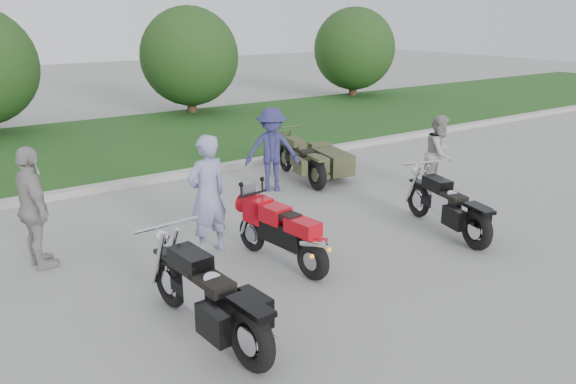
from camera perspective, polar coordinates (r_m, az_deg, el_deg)
ground at (r=8.66m, az=5.09°, el=-7.81°), size 80.00×80.00×0.00m
curb at (r=13.49m, az=-11.34°, el=1.69°), size 60.00×0.30×0.15m
grass_strip at (r=17.28m, az=-16.93°, el=4.76°), size 60.00×8.00×0.14m
tree_mid_right at (r=21.52m, az=-9.99°, el=13.41°), size 3.60×3.60×4.00m
tree_far_right at (r=25.92m, az=6.74°, el=14.24°), size 3.60×3.60×4.00m
sportbike_red at (r=8.54m, az=-0.57°, el=-4.01°), size 0.51×2.01×0.95m
cruiser_left at (r=6.77m, az=-7.79°, el=-10.86°), size 0.54×2.56×0.98m
cruiser_right at (r=10.19m, az=16.11°, el=-1.64°), size 0.71×2.33×0.91m
cruiser_sidecar at (r=13.09m, az=3.16°, el=3.16°), size 1.44×2.40×0.93m
person_stripe at (r=8.95m, az=-8.20°, el=-0.33°), size 0.77×0.57×1.95m
person_grey at (r=12.58m, az=15.12°, el=3.83°), size 0.98×0.87×1.66m
person_denim at (r=12.11m, az=-1.64°, el=4.30°), size 1.36×1.16×1.82m
person_back at (r=9.17m, az=-24.42°, el=-1.54°), size 0.56×1.15×1.89m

